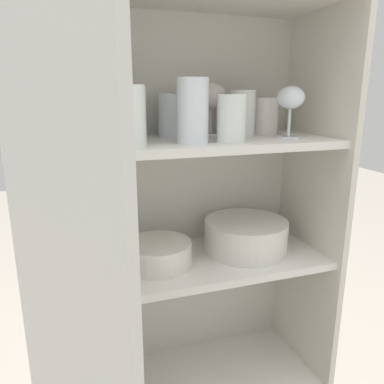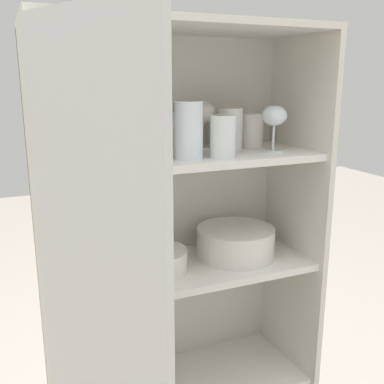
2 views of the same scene
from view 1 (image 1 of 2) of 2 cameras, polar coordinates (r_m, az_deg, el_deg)
name	(u,v)px [view 1 (image 1 of 2)]	position (r m, az deg, el deg)	size (l,w,h in m)	color
cupboard_back_panel	(172,245)	(1.18, -3.01, -8.00)	(0.78, 0.02, 1.33)	silver
cupboard_side_left	(38,288)	(1.00, -22.38, -13.40)	(0.02, 0.33, 1.33)	silver
cupboard_side_right	(306,248)	(1.20, 17.05, -8.16)	(0.02, 0.33, 1.33)	silver
shelf_board_lower	(188,382)	(1.25, -0.60, -26.98)	(0.74, 0.29, 0.02)	white
shelf_board_middle	(188,263)	(1.04, -0.66, -10.76)	(0.74, 0.29, 0.02)	white
shelf_board_upper	(187,144)	(0.94, -0.72, 7.38)	(0.74, 0.29, 0.02)	white
cupboard_door	(73,380)	(0.71, -17.69, -25.67)	(0.18, 0.36, 1.33)	silver
tumbler_glass_0	(242,113)	(1.02, 7.60, 11.78)	(0.07, 0.07, 0.12)	white
tumbler_glass_1	(127,116)	(0.82, -9.91, 11.27)	(0.08, 0.08, 0.13)	white
tumbler_glass_2	(127,120)	(0.97, -9.85, 10.83)	(0.07, 0.07, 0.10)	white
tumbler_glass_3	(105,114)	(0.91, -13.09, 11.53)	(0.07, 0.07, 0.13)	silver
tumbler_glass_4	(53,122)	(0.92, -20.43, 9.96)	(0.07, 0.07, 0.10)	white
tumbler_glass_5	(173,115)	(1.01, -2.98, 11.61)	(0.08, 0.08, 0.11)	white
tumbler_glass_6	(231,119)	(0.89, 6.04, 11.05)	(0.07, 0.07, 0.11)	white
tumbler_glass_7	(193,111)	(0.87, 0.10, 12.25)	(0.07, 0.07, 0.15)	white
tumbler_glass_8	(264,116)	(1.08, 10.92, 11.29)	(0.08, 0.08, 0.10)	silver
wine_glass_0	(291,100)	(0.99, 14.79, 13.37)	(0.07, 0.07, 0.13)	white
wine_glass_1	(211,98)	(1.04, 2.87, 14.16)	(0.09, 0.09, 0.14)	silver
wine_glass_2	(65,94)	(0.83, -18.82, 14.02)	(0.08, 0.08, 0.15)	white
plate_stack_white	(246,235)	(1.08, 8.17, -6.57)	(0.24, 0.24, 0.09)	silver
mixing_bowl_large	(158,253)	(0.99, -5.17, -9.18)	(0.18, 0.18, 0.06)	silver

